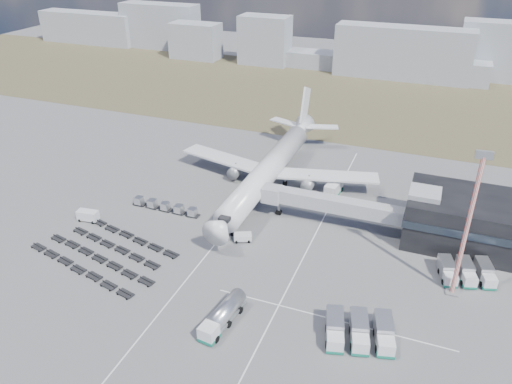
% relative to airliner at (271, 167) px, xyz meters
% --- Properties ---
extents(ground, '(420.00, 420.00, 0.00)m').
position_rel_airliner_xyz_m(ground, '(0.00, -32.38, -5.29)').
color(ground, '#565659').
rests_on(ground, ground).
extents(grass_strip, '(420.00, 90.00, 0.01)m').
position_rel_airliner_xyz_m(grass_strip, '(0.00, 77.62, -5.29)').
color(grass_strip, '#4B432D').
rests_on(grass_strip, ground).
extents(lane_markings, '(47.12, 110.00, 0.01)m').
position_rel_airliner_xyz_m(lane_markings, '(9.77, -29.38, -5.29)').
color(lane_markings, silver).
rests_on(lane_markings, ground).
extents(terminal, '(30.40, 16.40, 11.00)m').
position_rel_airliner_xyz_m(terminal, '(47.77, -8.41, -0.04)').
color(terminal, black).
rests_on(terminal, ground).
extents(jet_bridge, '(30.30, 3.80, 7.05)m').
position_rel_airliner_xyz_m(jet_bridge, '(15.90, -11.95, -0.24)').
color(jet_bridge, '#939399').
rests_on(jet_bridge, ground).
extents(airliner, '(51.59, 64.53, 17.62)m').
position_rel_airliner_xyz_m(airliner, '(0.00, 0.00, 0.00)').
color(airliner, silver).
rests_on(airliner, ground).
extents(skyline, '(322.20, 25.59, 25.66)m').
position_rel_airliner_xyz_m(skyline, '(2.82, 117.94, 4.53)').
color(skyline, '#92969F').
rests_on(skyline, ground).
extents(fuel_tanker, '(4.07, 11.15, 3.52)m').
position_rel_airliner_xyz_m(fuel_tanker, '(8.96, -47.88, -3.53)').
color(fuel_tanker, silver).
rests_on(fuel_tanker, ground).
extents(pushback_tug, '(4.12, 3.32, 1.59)m').
position_rel_airliner_xyz_m(pushback_tug, '(2.74, -24.48, -4.50)').
color(pushback_tug, silver).
rests_on(pushback_tug, ground).
extents(utility_van, '(4.77, 2.58, 2.41)m').
position_rel_airliner_xyz_m(utility_van, '(-31.70, -29.46, -4.09)').
color(utility_van, silver).
rests_on(utility_van, ground).
extents(catering_truck, '(3.50, 7.18, 3.18)m').
position_rel_airliner_xyz_m(catering_truck, '(15.46, 1.51, -3.66)').
color(catering_truck, silver).
rests_on(catering_truck, ground).
extents(service_trucks_near, '(11.80, 10.01, 3.10)m').
position_rel_airliner_xyz_m(service_trucks_near, '(30.13, -43.28, -3.61)').
color(service_trucks_near, silver).
rests_on(service_trucks_near, ground).
extents(service_trucks_far, '(10.57, 9.05, 2.75)m').
position_rel_airliner_xyz_m(service_trucks_far, '(45.41, -21.13, -3.80)').
color(service_trucks_far, silver).
rests_on(service_trucks_far, ground).
extents(uld_row, '(16.62, 1.86, 1.82)m').
position_rel_airliner_xyz_m(uld_row, '(-18.17, -19.63, -4.20)').
color(uld_row, black).
rests_on(uld_row, ground).
extents(baggage_dollies, '(29.75, 20.46, 0.75)m').
position_rel_airliner_xyz_m(baggage_dollies, '(-20.72, -38.63, -4.92)').
color(baggage_dollies, black).
rests_on(baggage_dollies, ground).
extents(floodlight_mast, '(2.56, 2.10, 27.22)m').
position_rel_airliner_xyz_m(floodlight_mast, '(43.34, -26.26, 8.35)').
color(floodlight_mast, red).
rests_on(floodlight_mast, ground).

